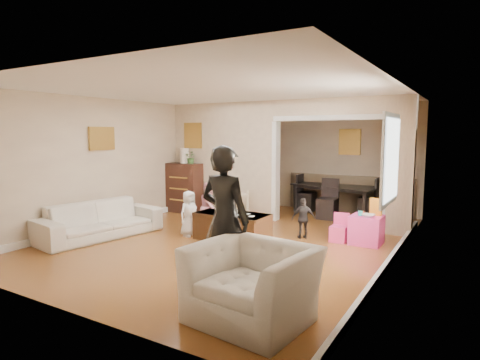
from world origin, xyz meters
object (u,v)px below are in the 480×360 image
Objects in this scene: coffee_table at (232,227)px; dining_table at (336,199)px; armchair_front at (252,284)px; coffee_cup at (236,212)px; cyan_cup at (360,213)px; armchair_back at (233,205)px; adult_person at (225,220)px; play_table at (366,230)px; dresser at (185,188)px; table_lamp at (185,156)px; child_toddler at (303,218)px; child_kneel_a at (189,213)px; sofa at (100,220)px; child_kneel_b at (210,207)px.

dining_table is at bearing 75.08° from coffee_table.
armchair_front is 12.78× the size of coffee_cup.
dining_table reaches higher than cyan_cup.
armchair_back is 4.15m from adult_person.
coffee_cup reaches higher than play_table.
armchair_front is (2.71, -4.04, 0.06)m from armchair_back.
armchair_back is 7.68× the size of coffee_cup.
cyan_cup is at bearing -9.53° from dresser.
armchair_front reaches higher than coffee_table.
armchair_back is 0.36× the size of dining_table.
adult_person is at bearing -106.02° from cyan_cup.
dining_table is at bearing 105.49° from armchair_front.
armchair_back reaches higher than coffee_table.
table_lamp is at bearing -43.79° from adult_person.
dresser is at bearing -52.36° from child_toddler.
dresser is 2.37m from child_kneel_a.
table_lamp is at bearing -52.36° from child_toddler.
cyan_cup is (1.92, 0.97, 0.01)m from coffee_cup.
child_toddler is (1.95, -0.75, 0.05)m from armchair_back.
coffee_table is (2.37, -1.66, -1.12)m from table_lamp.
child_toddler is at bearing -14.85° from dresser.
child_toddler reaches higher than sofa.
child_toddler is at bearing 35.54° from coffee_table.
adult_person is 2.37× the size of child_toddler.
adult_person is 1.82× the size of child_kneel_b.
dresser is 2.31× the size of play_table.
coffee_table is 0.80m from child_kneel_b.
table_lamp reaches higher than play_table.
table_lamp is 5.15m from adult_person.
play_table is 0.26× the size of dining_table.
dresser is (-1.47, 0.15, 0.27)m from armchair_back.
child_kneel_a is at bearing -159.37° from play_table.
armchair_front is 1.21× the size of child_kneel_b.
coffee_table is 1.33× the size of child_kneel_b.
sofa is 1.13× the size of dining_table.
dresser is at bearing -142.91° from dining_table.
cyan_cup is (2.92, -0.58, 0.21)m from armchair_back.
armchair_front is 0.67× the size of adult_person.
child_toddler reaches higher than dining_table.
cyan_cup is at bearing 24.43° from coffee_table.
play_table is (0.32, 3.51, -0.13)m from armchair_front.
coffee_table is at bearing -57.80° from adult_person.
cyan_cup is at bearing -53.47° from dining_table.
child_kneel_a is at bearing 63.00° from armchair_back.
adult_person reaches higher than sofa.
coffee_table is (-1.81, 2.54, -0.14)m from armchair_front.
armchair_front is 0.94m from adult_person.
child_kneel_b is at bearing -167.19° from cyan_cup.
child_kneel_a is (-2.97, -1.12, 0.18)m from play_table.
dresser is at bearing -43.79° from adult_person.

